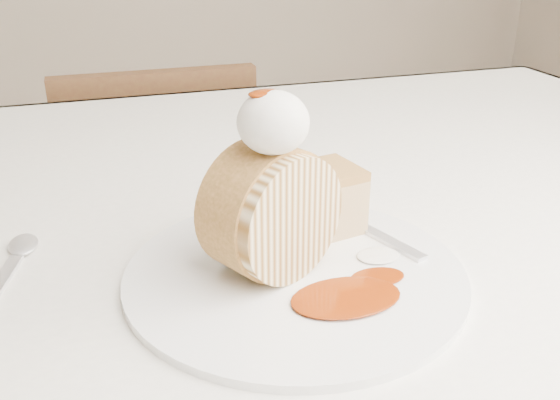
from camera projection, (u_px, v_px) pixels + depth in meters
name	position (u px, v px, depth m)	size (l,w,h in m)	color
table	(253.00, 261.00, 0.73)	(1.40, 0.90, 0.75)	silver
chair_far	(161.00, 219.00, 1.32)	(0.37, 0.37, 0.78)	brown
plate	(295.00, 274.00, 0.52)	(0.28, 0.28, 0.01)	white
roulade_slice	(272.00, 212.00, 0.50)	(0.11, 0.11, 0.06)	beige
cake_chunk	(323.00, 203.00, 0.58)	(0.06, 0.06, 0.05)	#C08848
whipped_cream	(273.00, 123.00, 0.46)	(0.05, 0.05, 0.05)	white
caramel_drizzle	(266.00, 86.00, 0.45)	(0.03, 0.02, 0.01)	maroon
caramel_pool	(346.00, 297.00, 0.48)	(0.09, 0.06, 0.00)	maroon
fork	(374.00, 233.00, 0.58)	(0.02, 0.17, 0.00)	silver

